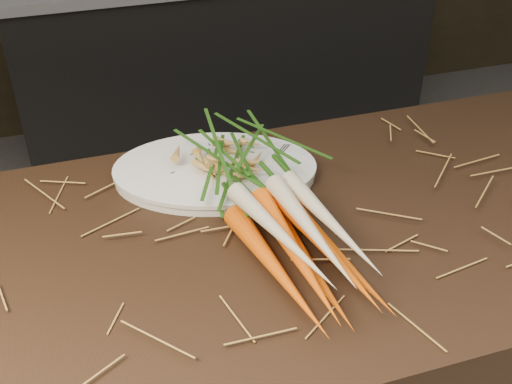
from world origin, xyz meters
TOP-DOWN VIEW (x-y plane):
  - back_counter at (0.30, 2.18)m, footprint 1.82×0.62m
  - straw_bedding at (0.00, 0.30)m, footprint 1.40×0.60m
  - root_veg_bunch at (-0.10, 0.35)m, footprint 0.23×0.59m
  - serving_platter at (-0.16, 0.50)m, footprint 0.44×0.35m
  - roasted_veg_heap at (-0.16, 0.50)m, footprint 0.22×0.18m
  - serving_fork at (-0.03, 0.45)m, footprint 0.11×0.12m

SIDE VIEW (x-z plane):
  - back_counter at x=0.30m, z-range 0.00..0.84m
  - straw_bedding at x=0.00m, z-range 0.90..0.92m
  - serving_platter at x=-0.16m, z-range 0.90..0.92m
  - serving_fork at x=-0.03m, z-range 0.92..0.92m
  - roasted_veg_heap at x=-0.16m, z-range 0.92..0.96m
  - root_veg_bunch at x=-0.10m, z-range 0.90..1.01m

